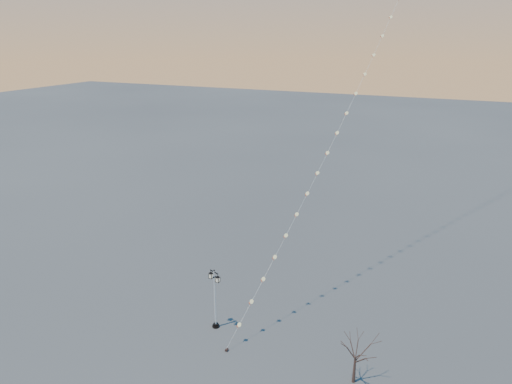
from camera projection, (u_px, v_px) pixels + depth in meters
The scene contains 4 objects.
ground at pixel (226, 350), 33.11m from camera, with size 300.00×300.00×0.00m, color #464747.
street_lamp at pixel (215, 296), 34.89m from camera, with size 1.17×0.73×4.84m.
bare_tree at pixel (356, 350), 29.34m from camera, with size 2.08×2.08×3.44m.
kite_train at pixel (380, 21), 39.92m from camera, with size 11.55×37.72×44.37m.
Camera 1 is at (13.26, -24.57, 21.09)m, focal length 33.10 mm.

